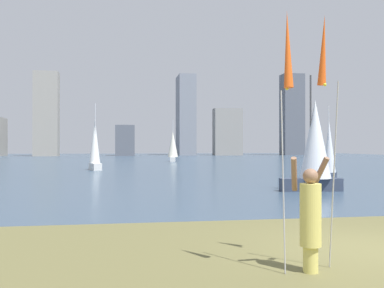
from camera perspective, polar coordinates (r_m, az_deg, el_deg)
ground at (r=59.45m, az=-3.98°, el=-2.45°), size 120.00×138.00×0.12m
person at (r=7.66m, az=15.61°, el=-9.22°), size 0.73×0.54×1.99m
kite_flag_left at (r=7.41m, az=12.72°, el=11.45°), size 0.16×0.44×4.45m
kite_flag_right at (r=8.33m, az=17.28°, el=11.08°), size 0.16×0.72×4.58m
sailboat_0 at (r=59.88m, az=-2.59°, el=-0.32°), size 1.63×2.98×5.95m
sailboat_1 at (r=39.54m, az=-12.92°, el=-0.22°), size 1.32×2.08×6.09m
sailboat_3 at (r=21.35m, az=16.16°, el=-0.09°), size 3.02×1.62×5.61m
sailboat_4 at (r=29.07m, az=17.95°, el=-0.99°), size 1.56×1.61×4.83m
skyline_tower_1 at (r=98.77m, az=-18.98°, el=3.85°), size 5.21×3.35×18.57m
skyline_tower_2 at (r=100.12m, az=-9.00°, el=0.46°), size 4.33×7.94×6.97m
skyline_tower_3 at (r=104.02m, az=-0.85°, el=3.84°), size 4.03×7.93×19.38m
skyline_tower_4 at (r=102.35m, az=4.79°, el=1.62°), size 6.73×3.45×11.21m
skyline_tower_5 at (r=108.07m, az=13.30°, el=3.85°), size 5.14×4.05×19.96m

